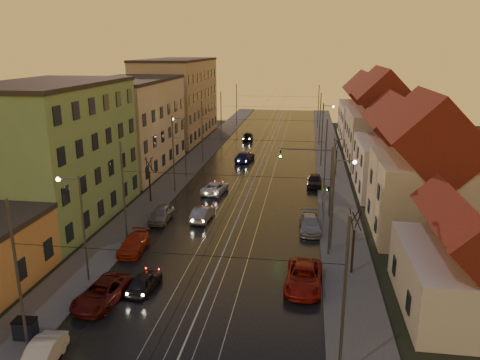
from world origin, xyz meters
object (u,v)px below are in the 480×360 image
at_px(street_lamp_0, 79,219).
at_px(street_lamp_1, 337,195).
at_px(driving_car_2, 215,188).
at_px(parked_left_0, 41,356).
at_px(driving_car_4, 248,136).
at_px(traffic_light_mast, 321,173).
at_px(parked_left_3, 161,214).
at_px(driving_car_1, 202,213).
at_px(driving_car_3, 245,157).
at_px(parked_right_2, 314,181).
at_px(parked_right_1, 310,224).
at_px(parked_left_2, 134,244).
at_px(parked_left_1, 102,293).
at_px(parked_right_0, 304,277).
at_px(street_lamp_3, 324,125).
at_px(street_lamp_2, 183,141).
at_px(dumpster, 25,329).
at_px(driving_car_0, 144,282).

height_order(street_lamp_0, street_lamp_1, same).
xyz_separation_m(driving_car_2, parked_left_0, (-3.12, -31.61, -0.01)).
bearing_deg(driving_car_4, traffic_light_mast, 102.46).
distance_m(street_lamp_0, parked_left_3, 13.50).
bearing_deg(driving_car_2, parked_left_0, 91.98).
relative_size(driving_car_2, driving_car_4, 1.06).
bearing_deg(driving_car_2, driving_car_1, 100.94).
xyz_separation_m(driving_car_3, parked_right_2, (10.17, -11.58, -0.02)).
bearing_deg(parked_right_1, parked_left_3, 175.78).
relative_size(street_lamp_0, parked_right_1, 1.69).
relative_size(driving_car_2, parked_left_2, 1.07).
relative_size(parked_left_1, parked_right_2, 1.18).
bearing_deg(parked_left_1, parked_left_3, 100.53).
bearing_deg(parked_right_1, parked_right_0, -94.49).
height_order(driving_car_4, parked_left_1, driving_car_4).
bearing_deg(parked_left_0, street_lamp_3, 68.06).
bearing_deg(driving_car_2, street_lamp_2, -39.57).
bearing_deg(parked_left_1, driving_car_1, 86.37).
relative_size(driving_car_2, parked_left_3, 1.13).
height_order(traffic_light_mast, parked_left_2, traffic_light_mast).
distance_m(street_lamp_1, parked_left_3, 17.60).
relative_size(street_lamp_1, driving_car_2, 1.66).
bearing_deg(street_lamp_3, street_lamp_1, -90.00).
distance_m(street_lamp_2, driving_car_2, 8.77).
height_order(parked_left_3, parked_right_0, parked_right_0).
bearing_deg(driving_car_2, dumpster, 87.33).
bearing_deg(street_lamp_3, parked_left_0, -106.83).
bearing_deg(parked_left_3, street_lamp_3, 62.12).
height_order(street_lamp_0, driving_car_1, street_lamp_0).
height_order(driving_car_2, parked_left_3, parked_left_3).
bearing_deg(street_lamp_2, parked_left_1, -85.28).
xyz_separation_m(driving_car_1, dumpster, (-5.87, -20.61, -0.00)).
distance_m(traffic_light_mast, parked_left_2, 19.06).
xyz_separation_m(driving_car_0, parked_left_2, (-3.09, 6.14, 0.01)).
bearing_deg(parked_left_0, parked_right_1, 51.54).
xyz_separation_m(driving_car_4, parked_right_0, (10.86, -53.29, -0.02)).
bearing_deg(street_lamp_1, street_lamp_2, 132.32).
distance_m(parked_left_0, parked_right_1, 25.67).
relative_size(traffic_light_mast, driving_car_4, 1.57).
xyz_separation_m(street_lamp_0, parked_right_2, (16.70, 26.81, -4.15)).
height_order(driving_car_2, driving_car_3, driving_car_3).
distance_m(parked_left_2, parked_right_0, 14.71).
height_order(driving_car_0, driving_car_1, driving_car_1).
relative_size(driving_car_3, parked_left_3, 1.22).
height_order(street_lamp_1, parked_right_1, street_lamp_1).
bearing_deg(parked_right_0, parked_right_2, 90.38).
bearing_deg(parked_left_0, driving_car_4, 82.38).
xyz_separation_m(parked_left_3, dumpster, (-1.90, -19.84, -0.03)).
distance_m(parked_right_0, parked_right_2, 25.34).
bearing_deg(driving_car_1, parked_left_2, 66.14).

